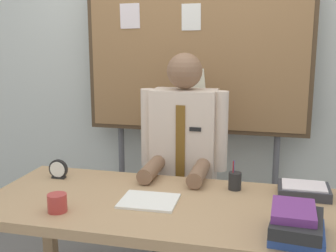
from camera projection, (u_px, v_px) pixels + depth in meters
The scene contains 10 objects.
back_wall at pixel (201, 66), 3.12m from camera, with size 6.40×0.08×2.70m, color silver.
desk at pixel (159, 217), 2.13m from camera, with size 1.78×0.80×0.75m.
person at pixel (183, 176), 2.69m from camera, with size 0.55×0.56×1.47m.
bulletin_board at pixel (196, 53), 2.90m from camera, with size 1.57×0.09×2.05m.
book_stack at pixel (296, 224), 1.72m from camera, with size 0.24×0.31×0.12m.
open_notebook at pixel (149, 201), 2.10m from camera, with size 0.28×0.23×0.01m, color white.
desk_clock at pixel (58, 170), 2.45m from camera, with size 0.11×0.04×0.11m.
coffee_mug at pixel (57, 203), 1.98m from camera, with size 0.09×0.09×0.09m, color #B23833.
pen_holder at pixel (235, 181), 2.27m from camera, with size 0.07×0.07×0.16m.
paper_tray at pixel (304, 190), 2.19m from camera, with size 0.26×0.20×0.06m.
Camera 1 is at (0.52, -1.92, 1.56)m, focal length 44.97 mm.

